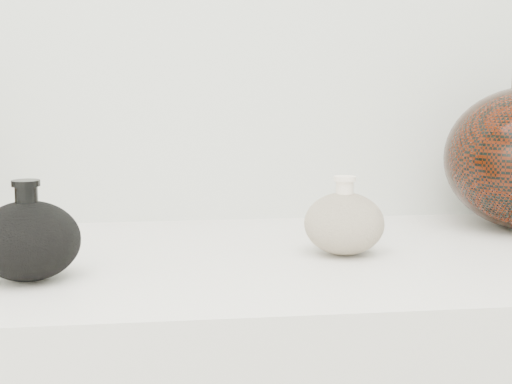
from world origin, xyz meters
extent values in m
cube|color=beige|center=(0.00, 0.95, 0.89)|extent=(1.20, 0.50, 0.03)
ellipsoid|color=black|center=(-0.21, 0.86, 0.94)|extent=(0.15, 0.15, 0.09)
cylinder|color=black|center=(-0.21, 0.86, 0.99)|extent=(0.03, 0.03, 0.03)
cylinder|color=black|center=(-0.21, 0.86, 1.01)|extent=(0.04, 0.04, 0.01)
ellipsoid|color=beige|center=(0.17, 0.94, 0.94)|extent=(0.13, 0.13, 0.08)
cylinder|color=beige|center=(0.17, 0.94, 0.99)|extent=(0.03, 0.03, 0.02)
cylinder|color=beige|center=(0.17, 0.94, 1.00)|extent=(0.04, 0.04, 0.01)
camera|label=1|loc=(-0.06, 0.07, 1.11)|focal=50.00mm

